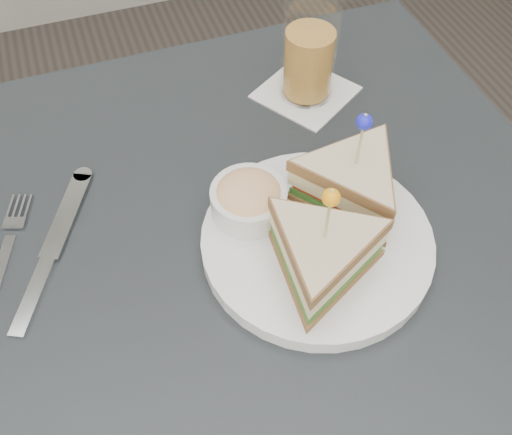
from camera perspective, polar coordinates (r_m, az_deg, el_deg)
name	(u,v)px	position (r m, az deg, el deg)	size (l,w,h in m)	color
table	(251,288)	(0.70, -0.50, -7.10)	(0.80, 0.80, 0.75)	black
plate_meal	(324,221)	(0.62, 6.80, -0.32)	(0.29, 0.28, 0.15)	white
cutlery_fork	(7,248)	(0.70, -23.64, -2.77)	(0.07, 0.17, 0.00)	silver
cutlery_knife	(51,251)	(0.68, -19.79, -3.22)	(0.12, 0.22, 0.01)	silver
drink_set	(309,54)	(0.79, 5.33, 15.96)	(0.16, 0.16, 0.15)	silver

